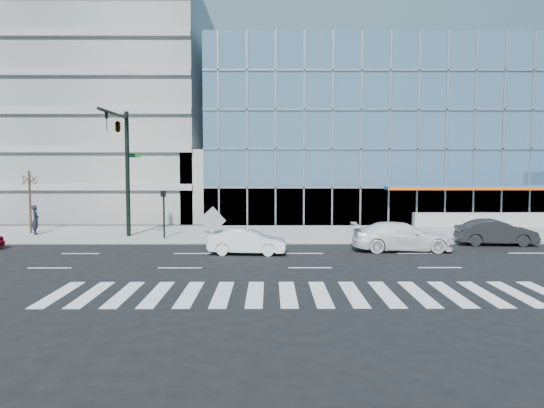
{
  "coord_description": "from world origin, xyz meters",
  "views": [
    {
      "loc": [
        -1.87,
        -28.12,
        4.7
      ],
      "look_at": [
        -1.72,
        3.0,
        2.44
      ],
      "focal_mm": 35.0,
      "sensor_mm": 36.0,
      "label": 1
    }
  ],
  "objects": [
    {
      "name": "dark_sedan",
      "position": [
        11.57,
        3.0,
        0.75
      ],
      "size": [
        4.68,
        1.98,
        1.5
      ],
      "primitive_type": "imported",
      "rotation": [
        0.0,
        0.0,
        1.49
      ],
      "color": "black",
      "rests_on": "ground"
    },
    {
      "name": "ramp_block",
      "position": [
        -6.0,
        18.0,
        3.0
      ],
      "size": [
        6.0,
        8.0,
        6.0
      ],
      "primitive_type": "cube",
      "color": "gray",
      "rests_on": "ground"
    },
    {
      "name": "white_sedan",
      "position": [
        -3.05,
        -0.23,
        0.67
      ],
      "size": [
        4.21,
        1.78,
        1.35
      ],
      "primitive_type": "imported",
      "rotation": [
        0.0,
        0.0,
        1.48
      ],
      "color": "white",
      "rests_on": "ground"
    },
    {
      "name": "street_tree_near",
      "position": [
        -18.0,
        7.5,
        3.78
      ],
      "size": [
        1.1,
        1.1,
        4.23
      ],
      "color": "#332319",
      "rests_on": "sidewalk"
    },
    {
      "name": "traffic_signal",
      "position": [
        -11.0,
        4.57,
        6.16
      ],
      "size": [
        1.14,
        5.74,
        8.0
      ],
      "color": "black",
      "rests_on": "sidewalk"
    },
    {
      "name": "sidewalk",
      "position": [
        0.0,
        8.0,
        0.07
      ],
      "size": [
        120.0,
        8.0,
        0.15
      ],
      "primitive_type": "cube",
      "color": "gray",
      "rests_on": "ground"
    },
    {
      "name": "tilted_panel",
      "position": [
        -5.7,
        7.15,
        1.07
      ],
      "size": [
        1.84,
        0.11,
        1.84
      ],
      "primitive_type": "cube",
      "rotation": [
        0.0,
        0.83,
        -0.03
      ],
      "color": "#959595",
      "rests_on": "sidewalk"
    },
    {
      "name": "theatre_building",
      "position": [
        14.0,
        26.0,
        7.5
      ],
      "size": [
        42.0,
        26.0,
        15.0
      ],
      "primitive_type": "cube",
      "color": "#719BBD",
      "rests_on": "ground"
    },
    {
      "name": "ped_signal_post",
      "position": [
        -8.5,
        4.94,
        2.14
      ],
      "size": [
        0.3,
        0.33,
        3.0
      ],
      "color": "black",
      "rests_on": "sidewalk"
    },
    {
      "name": "white_suv",
      "position": [
        5.43,
        0.84,
        0.79
      ],
      "size": [
        5.46,
        2.26,
        1.58
      ],
      "primitive_type": "imported",
      "rotation": [
        0.0,
        0.0,
        1.56
      ],
      "color": "white",
      "rests_on": "ground"
    },
    {
      "name": "parking_garage",
      "position": [
        -20.0,
        26.0,
        10.0
      ],
      "size": [
        24.0,
        24.0,
        20.0
      ],
      "primitive_type": "cube",
      "color": "gray",
      "rests_on": "ground"
    },
    {
      "name": "ground",
      "position": [
        0.0,
        0.0,
        0.0
      ],
      "size": [
        160.0,
        160.0,
        0.0
      ],
      "primitive_type": "plane",
      "color": "black",
      "rests_on": "ground"
    },
    {
      "name": "tower_backdrop",
      "position": [
        -30.0,
        70.0,
        24.0
      ],
      "size": [
        14.0,
        14.0,
        48.0
      ],
      "primitive_type": "cube",
      "color": "gray",
      "rests_on": "ground"
    },
    {
      "name": "pedestrian",
      "position": [
        -17.34,
        6.75,
        1.13
      ],
      "size": [
        0.64,
        0.81,
        1.96
      ],
      "primitive_type": "imported",
      "rotation": [
        0.0,
        0.0,
        1.84
      ],
      "color": "black",
      "rests_on": "sidewalk"
    }
  ]
}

